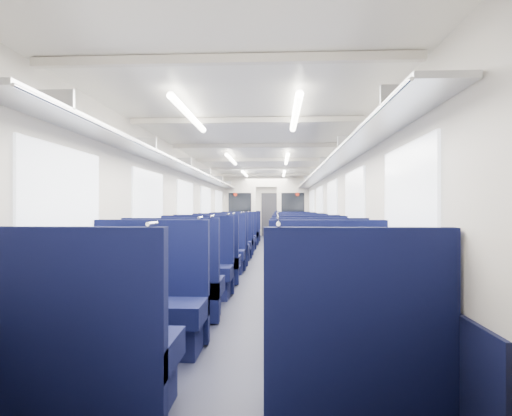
{
  "coord_description": "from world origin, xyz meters",
  "views": [
    {
      "loc": [
        0.36,
        -10.87,
        1.3
      ],
      "look_at": [
        -0.24,
        1.03,
        1.3
      ],
      "focal_mm": 29.74,
      "sensor_mm": 36.0,
      "label": 1
    }
  ],
  "objects_px": {
    "seat_16": "(234,241)",
    "seat_0": "(86,356)",
    "seat_11": "(301,255)",
    "seat_19": "(293,238)",
    "seat_3": "(330,311)",
    "seat_12": "(224,249)",
    "end_door": "(269,214)",
    "seat_9": "(305,263)",
    "seat_23": "(290,232)",
    "seat_4": "(174,288)",
    "seat_13": "(298,250)",
    "seat_6": "(196,271)",
    "seat_17": "(294,242)",
    "seat_20": "(243,234)",
    "seat_22": "(246,232)",
    "seat_10": "(218,254)",
    "seat_15": "(296,244)",
    "seat_14": "(230,245)",
    "bulkhead": "(266,210)",
    "seat_5": "(318,288)",
    "seat_21": "(290,234)",
    "seat_7": "(310,273)",
    "seat_8": "(208,262)",
    "seat_18": "(238,238)",
    "seat_2": "(147,309)"
  },
  "relations": [
    {
      "from": "seat_16",
      "to": "seat_0",
      "type": "bearing_deg",
      "value": -90.0
    },
    {
      "from": "seat_11",
      "to": "seat_19",
      "type": "distance_m",
      "value": 4.64
    },
    {
      "from": "seat_3",
      "to": "seat_12",
      "type": "bearing_deg",
      "value": 106.49
    },
    {
      "from": "end_door",
      "to": "seat_9",
      "type": "bearing_deg",
      "value": -86.26
    },
    {
      "from": "seat_19",
      "to": "seat_23",
      "type": "relative_size",
      "value": 1.0
    },
    {
      "from": "seat_4",
      "to": "seat_13",
      "type": "distance_m",
      "value": 4.89
    },
    {
      "from": "seat_12",
      "to": "seat_6",
      "type": "bearing_deg",
      "value": -90.0
    },
    {
      "from": "seat_0",
      "to": "seat_16",
      "type": "xyz_separation_m",
      "value": [
        0.0,
        9.1,
        0.0
      ]
    },
    {
      "from": "seat_17",
      "to": "seat_20",
      "type": "height_order",
      "value": "same"
    },
    {
      "from": "seat_22",
      "to": "seat_3",
      "type": "bearing_deg",
      "value": -82.35
    },
    {
      "from": "seat_3",
      "to": "seat_10",
      "type": "relative_size",
      "value": 1.0
    },
    {
      "from": "seat_10",
      "to": "seat_15",
      "type": "relative_size",
      "value": 1.0
    },
    {
      "from": "seat_14",
      "to": "seat_4",
      "type": "bearing_deg",
      "value": -90.0
    },
    {
      "from": "end_door",
      "to": "bulkhead",
      "type": "relative_size",
      "value": 0.71
    },
    {
      "from": "seat_5",
      "to": "seat_12",
      "type": "relative_size",
      "value": 1.0
    },
    {
      "from": "seat_14",
      "to": "seat_16",
      "type": "height_order",
      "value": "same"
    },
    {
      "from": "seat_20",
      "to": "seat_21",
      "type": "bearing_deg",
      "value": 6.74
    },
    {
      "from": "seat_10",
      "to": "seat_3",
      "type": "bearing_deg",
      "value": -70.25
    },
    {
      "from": "seat_4",
      "to": "seat_22",
      "type": "bearing_deg",
      "value": 90.0
    },
    {
      "from": "seat_6",
      "to": "seat_22",
      "type": "bearing_deg",
      "value": 90.0
    },
    {
      "from": "bulkhead",
      "to": "seat_10",
      "type": "xyz_separation_m",
      "value": [
        -0.83,
        -5.59,
        -0.86
      ]
    },
    {
      "from": "seat_9",
      "to": "seat_11",
      "type": "bearing_deg",
      "value": 90.0
    },
    {
      "from": "seat_5",
      "to": "seat_17",
      "type": "xyz_separation_m",
      "value": [
        0.0,
        6.75,
        0.0
      ]
    },
    {
      "from": "seat_5",
      "to": "seat_19",
      "type": "bearing_deg",
      "value": 90.0
    },
    {
      "from": "seat_4",
      "to": "seat_20",
      "type": "bearing_deg",
      "value": 90.0
    },
    {
      "from": "seat_0",
      "to": "seat_6",
      "type": "bearing_deg",
      "value": 90.0
    },
    {
      "from": "seat_10",
      "to": "seat_21",
      "type": "distance_m",
      "value": 6.87
    },
    {
      "from": "seat_12",
      "to": "seat_15",
      "type": "bearing_deg",
      "value": 38.42
    },
    {
      "from": "seat_9",
      "to": "seat_19",
      "type": "height_order",
      "value": "same"
    },
    {
      "from": "seat_3",
      "to": "seat_23",
      "type": "relative_size",
      "value": 1.0
    },
    {
      "from": "seat_21",
      "to": "end_door",
      "type": "bearing_deg",
      "value": 100.0
    },
    {
      "from": "seat_7",
      "to": "seat_15",
      "type": "height_order",
      "value": "same"
    },
    {
      "from": "seat_8",
      "to": "seat_11",
      "type": "distance_m",
      "value": 2.02
    },
    {
      "from": "seat_13",
      "to": "seat_19",
      "type": "distance_m",
      "value": 3.55
    },
    {
      "from": "seat_15",
      "to": "seat_23",
      "type": "relative_size",
      "value": 1.0
    },
    {
      "from": "seat_0",
      "to": "seat_18",
      "type": "height_order",
      "value": "same"
    },
    {
      "from": "seat_15",
      "to": "seat_20",
      "type": "relative_size",
      "value": 1.0
    },
    {
      "from": "seat_16",
      "to": "seat_6",
      "type": "bearing_deg",
      "value": -90.0
    },
    {
      "from": "seat_7",
      "to": "seat_11",
      "type": "height_order",
      "value": "same"
    },
    {
      "from": "seat_20",
      "to": "seat_22",
      "type": "relative_size",
      "value": 1.0
    },
    {
      "from": "seat_12",
      "to": "seat_17",
      "type": "bearing_deg",
      "value": 53.78
    },
    {
      "from": "seat_8",
      "to": "seat_5",
      "type": "bearing_deg",
      "value": -53.64
    },
    {
      "from": "seat_0",
      "to": "seat_18",
      "type": "distance_m",
      "value": 10.33
    },
    {
      "from": "seat_7",
      "to": "seat_10",
      "type": "relative_size",
      "value": 1.0
    },
    {
      "from": "seat_8",
      "to": "seat_22",
      "type": "distance_m",
      "value": 8.99
    },
    {
      "from": "seat_2",
      "to": "seat_16",
      "type": "distance_m",
      "value": 7.86
    },
    {
      "from": "seat_11",
      "to": "seat_20",
      "type": "height_order",
      "value": "same"
    },
    {
      "from": "seat_12",
      "to": "seat_22",
      "type": "relative_size",
      "value": 1.0
    },
    {
      "from": "seat_3",
      "to": "seat_8",
      "type": "height_order",
      "value": "same"
    },
    {
      "from": "seat_22",
      "to": "seat_13",
      "type": "bearing_deg",
      "value": -76.17
    }
  ]
}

